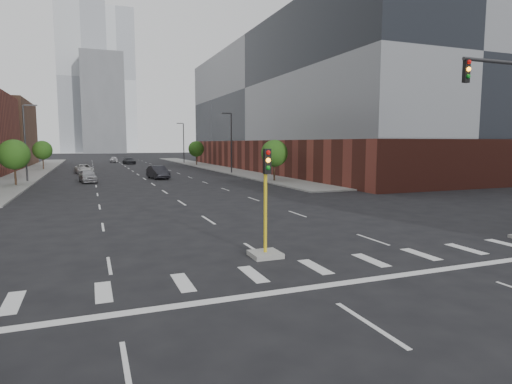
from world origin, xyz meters
TOP-DOWN VIEW (x-y plane):
  - ground at (0.00, 0.00)m, footprint 400.00×400.00m
  - sidewalk_left_far at (-15.00, 74.00)m, footprint 5.00×92.00m
  - sidewalk_right_far at (15.00, 74.00)m, footprint 5.00×92.00m
  - building_right_main at (29.50, 60.00)m, footprint 24.00×70.00m
  - tower_left at (-8.00, 220.00)m, footprint 22.00×22.00m
  - tower_right at (10.00, 260.00)m, footprint 20.00×20.00m
  - tower_mid at (0.00, 200.00)m, footprint 18.00×18.00m
  - median_traffic_signal at (0.00, 8.97)m, footprint 1.20×1.20m
  - streetlight_right_a at (13.41, 55.00)m, footprint 1.60×0.22m
  - streetlight_right_b at (13.41, 90.00)m, footprint 1.60×0.22m
  - streetlight_left at (-13.41, 50.00)m, footprint 1.60×0.22m
  - tree_left_near at (-14.00, 45.00)m, footprint 3.20×3.20m
  - tree_left_far at (-14.00, 75.00)m, footprint 3.20×3.20m
  - tree_right_near at (14.00, 40.00)m, footprint 3.20×3.20m
  - tree_right_far at (14.00, 80.00)m, footprint 3.20×3.20m
  - car_near_left at (-6.80, 46.98)m, footprint 2.28×4.65m
  - car_mid_right at (1.67, 49.44)m, footprint 2.50×5.34m
  - car_far_left at (-7.39, 62.95)m, footprint 3.01×5.32m
  - car_deep_right at (1.50, 90.68)m, footprint 2.73×5.22m
  - car_distant at (-1.18, 100.41)m, footprint 1.79×4.25m

SIDE VIEW (x-z plane):
  - ground at x=0.00m, z-range 0.00..0.00m
  - sidewalk_left_far at x=-15.00m, z-range 0.00..0.15m
  - sidewalk_right_far at x=15.00m, z-range 0.00..0.15m
  - car_far_left at x=-7.39m, z-range 0.00..1.40m
  - car_distant at x=-1.18m, z-range 0.00..1.44m
  - car_deep_right at x=1.50m, z-range 0.00..1.44m
  - car_near_left at x=-6.80m, z-range 0.00..1.53m
  - car_mid_right at x=1.67m, z-range 0.00..1.69m
  - median_traffic_signal at x=0.00m, z-range -1.23..3.17m
  - tree_left_near at x=-14.00m, z-range 0.97..5.82m
  - tree_left_far at x=-14.00m, z-range 0.97..5.82m
  - tree_right_near at x=14.00m, z-range 0.97..5.82m
  - tree_right_far at x=14.00m, z-range 0.97..5.82m
  - streetlight_right_a at x=13.41m, z-range 0.47..9.55m
  - streetlight_right_b at x=13.41m, z-range 0.47..9.55m
  - streetlight_left at x=-13.41m, z-range 0.47..9.55m
  - building_right_main at x=29.50m, z-range 0.00..22.00m
  - tower_mid at x=0.00m, z-range 0.00..44.00m
  - tower_left at x=-8.00m, z-range 0.00..70.00m
  - tower_right at x=10.00m, z-range 0.00..80.00m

